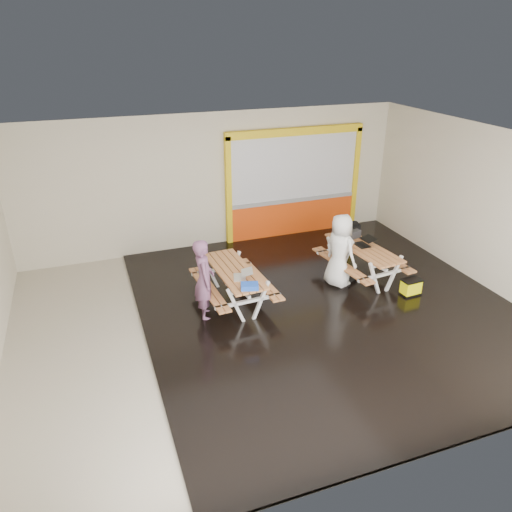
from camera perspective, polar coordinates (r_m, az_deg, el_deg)
name	(u,v)px	position (r m, az deg, el deg)	size (l,w,h in m)	color
room	(272,239)	(9.13, 1.92, 2.02)	(10.02, 8.02, 3.52)	beige
deck	(326,306)	(10.40, 8.24, -5.86)	(7.50, 7.98, 0.05)	black
kiosk	(294,185)	(13.46, 4.46, 8.22)	(3.88, 0.16, 3.00)	#E8470E
picnic_table_left	(234,278)	(10.14, -2.57, -2.57)	(1.49, 2.11, 0.82)	#C6804A
picnic_table_right	(363,254)	(11.42, 12.35, 0.18)	(1.63, 2.21, 0.83)	#C6804A
person_left	(204,280)	(9.62, -6.09, -2.77)	(0.62, 0.40, 1.69)	#754869
person_right	(340,251)	(10.93, 9.79, 0.59)	(0.83, 0.54, 1.69)	white
laptop_left	(242,275)	(9.71, -1.61, -2.26)	(0.46, 0.43, 0.16)	silver
laptop_right	(364,243)	(11.41, 12.54, 1.53)	(0.44, 0.39, 0.17)	black
blue_pouch	(250,286)	(9.32, -0.75, -3.55)	(0.33, 0.24, 0.10)	blue
toolbox	(352,234)	(11.73, 11.12, 2.51)	(0.45, 0.30, 0.24)	black
backpack	(354,231)	(12.37, 11.35, 2.88)	(0.32, 0.24, 0.48)	black
dark_case	(347,277)	(11.46, 10.58, -2.38)	(0.40, 0.30, 0.15)	black
fluke_bag	(411,287)	(11.13, 17.65, -3.50)	(0.44, 0.30, 0.36)	black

